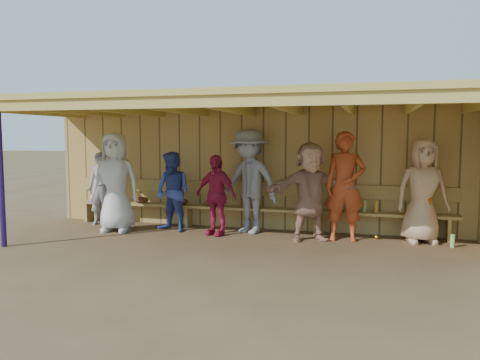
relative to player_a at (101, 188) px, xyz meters
name	(u,v)px	position (x,y,z in m)	size (l,w,h in m)	color
ground	(235,241)	(3.13, -0.81, -0.76)	(90.00, 90.00, 0.00)	brown
player_a	(101,188)	(0.00, 0.00, 0.00)	(0.55, 0.36, 1.52)	gray
player_b	(116,182)	(0.66, -0.55, 0.19)	(0.93, 0.61, 1.91)	silver
player_c	(173,192)	(1.73, -0.26, 0.01)	(0.75, 0.58, 1.54)	#38499C
player_d	(216,195)	(2.63, -0.35, -0.01)	(0.88, 0.37, 1.50)	#B41C42
player_e	(249,181)	(3.18, 0.00, 0.23)	(1.28, 0.73, 1.97)	gray
player_f	(310,191)	(4.38, -0.35, 0.11)	(1.62, 0.51, 1.74)	tan
player_g	(345,186)	(4.96, -0.19, 0.21)	(0.70, 0.46, 1.93)	#B7431D
player_h	(423,191)	(6.26, 0.00, 0.14)	(0.88, 0.57, 1.80)	tan
dugout_structure	(265,144)	(3.52, -0.12, 0.94)	(8.80, 3.20, 2.50)	tan
bench	(251,203)	(3.13, 0.31, -0.23)	(7.60, 0.34, 0.93)	tan
dugout_equipment	(218,205)	(2.50, 0.18, -0.27)	(6.10, 0.62, 0.80)	orange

